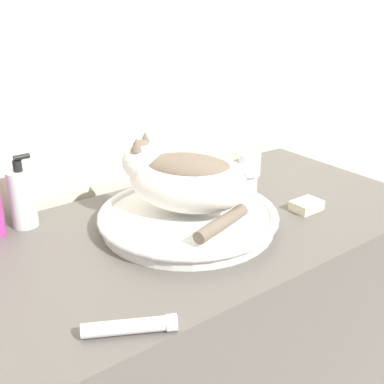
{
  "coord_description": "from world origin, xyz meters",
  "views": [
    {
      "loc": [
        -0.62,
        -0.51,
        1.39
      ],
      "look_at": [
        -0.03,
        0.28,
        0.97
      ],
      "focal_mm": 45.0,
      "sensor_mm": 36.0,
      "label": 1
    }
  ],
  "objects_px": {
    "faucet": "(248,172)",
    "soap_pump_bottle": "(22,198)",
    "cream_tube": "(131,327)",
    "soap_bar": "(306,205)",
    "cat": "(183,178)"
  },
  "relations": [
    {
      "from": "faucet",
      "to": "soap_pump_bottle",
      "type": "distance_m",
      "value": 0.56
    },
    {
      "from": "cream_tube",
      "to": "cat",
      "type": "bearing_deg",
      "value": 41.61
    },
    {
      "from": "cream_tube",
      "to": "soap_bar",
      "type": "distance_m",
      "value": 0.6
    },
    {
      "from": "cat",
      "to": "faucet",
      "type": "relative_size",
      "value": 2.41
    },
    {
      "from": "faucet",
      "to": "soap_pump_bottle",
      "type": "relative_size",
      "value": 0.75
    },
    {
      "from": "faucet",
      "to": "cream_tube",
      "type": "distance_m",
      "value": 0.61
    },
    {
      "from": "cat",
      "to": "soap_bar",
      "type": "height_order",
      "value": "cat"
    },
    {
      "from": "cat",
      "to": "soap_pump_bottle",
      "type": "bearing_deg",
      "value": 16.98
    },
    {
      "from": "cream_tube",
      "to": "soap_bar",
      "type": "xyz_separation_m",
      "value": [
        0.58,
        0.14,
        -0.0
      ]
    },
    {
      "from": "soap_pump_bottle",
      "to": "soap_bar",
      "type": "height_order",
      "value": "soap_pump_bottle"
    },
    {
      "from": "soap_pump_bottle",
      "to": "cream_tube",
      "type": "bearing_deg",
      "value": -89.63
    },
    {
      "from": "faucet",
      "to": "soap_pump_bottle",
      "type": "height_order",
      "value": "soap_pump_bottle"
    },
    {
      "from": "soap_pump_bottle",
      "to": "soap_bar",
      "type": "bearing_deg",
      "value": -29.68
    },
    {
      "from": "cat",
      "to": "soap_pump_bottle",
      "type": "relative_size",
      "value": 1.82
    },
    {
      "from": "soap_pump_bottle",
      "to": "cream_tube",
      "type": "xyz_separation_m",
      "value": [
        0.0,
        -0.48,
        -0.06
      ]
    }
  ]
}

